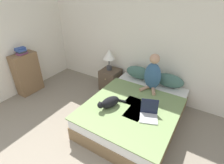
{
  "coord_description": "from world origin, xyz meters",
  "views": [
    {
      "loc": [
        1.46,
        -0.17,
        2.45
      ],
      "look_at": [
        -0.02,
        2.2,
        0.83
      ],
      "focal_mm": 28.0,
      "sensor_mm": 36.0,
      "label": 1
    }
  ],
  "objects_px": {
    "pillow_near": "(139,73)",
    "cat_tabby": "(109,102)",
    "bed": "(135,112)",
    "bookshelf": "(27,73)",
    "laptop_open": "(149,114)",
    "nightstand": "(110,79)",
    "book_stack_top": "(21,51)",
    "person_sitting": "(153,74)",
    "table_lamp": "(109,56)",
    "pillow_far": "(169,80)"
  },
  "relations": [
    {
      "from": "table_lamp",
      "to": "book_stack_top",
      "type": "relative_size",
      "value": 2.23
    },
    {
      "from": "pillow_near",
      "to": "cat_tabby",
      "type": "distance_m",
      "value": 1.27
    },
    {
      "from": "book_stack_top",
      "to": "person_sitting",
      "type": "bearing_deg",
      "value": 19.39
    },
    {
      "from": "pillow_far",
      "to": "person_sitting",
      "type": "xyz_separation_m",
      "value": [
        -0.29,
        -0.28,
        0.19
      ]
    },
    {
      "from": "pillow_near",
      "to": "laptop_open",
      "type": "height_order",
      "value": "pillow_near"
    },
    {
      "from": "pillow_far",
      "to": "bookshelf",
      "type": "xyz_separation_m",
      "value": [
        -3.09,
        -1.26,
        -0.13
      ]
    },
    {
      "from": "table_lamp",
      "to": "pillow_near",
      "type": "bearing_deg",
      "value": 5.1
    },
    {
      "from": "pillow_near",
      "to": "pillow_far",
      "type": "height_order",
      "value": "same"
    },
    {
      "from": "laptop_open",
      "to": "book_stack_top",
      "type": "relative_size",
      "value": 1.71
    },
    {
      "from": "pillow_near",
      "to": "book_stack_top",
      "type": "height_order",
      "value": "book_stack_top"
    },
    {
      "from": "nightstand",
      "to": "pillow_far",
      "type": "bearing_deg",
      "value": 3.15
    },
    {
      "from": "bed",
      "to": "book_stack_top",
      "type": "bearing_deg",
      "value": -172.25
    },
    {
      "from": "person_sitting",
      "to": "table_lamp",
      "type": "xyz_separation_m",
      "value": [
        -1.19,
        0.21,
        0.09
      ]
    },
    {
      "from": "table_lamp",
      "to": "person_sitting",
      "type": "bearing_deg",
      "value": -9.94
    },
    {
      "from": "nightstand",
      "to": "bed",
      "type": "bearing_deg",
      "value": -36.95
    },
    {
      "from": "nightstand",
      "to": "table_lamp",
      "type": "relative_size",
      "value": 1.03
    },
    {
      "from": "nightstand",
      "to": "table_lamp",
      "type": "distance_m",
      "value": 0.64
    },
    {
      "from": "pillow_near",
      "to": "laptop_open",
      "type": "distance_m",
      "value": 1.35
    },
    {
      "from": "bookshelf",
      "to": "person_sitting",
      "type": "bearing_deg",
      "value": 19.35
    },
    {
      "from": "pillow_far",
      "to": "book_stack_top",
      "type": "distance_m",
      "value": 3.36
    },
    {
      "from": "cat_tabby",
      "to": "book_stack_top",
      "type": "height_order",
      "value": "book_stack_top"
    },
    {
      "from": "pillow_near",
      "to": "cat_tabby",
      "type": "relative_size",
      "value": 1.19
    },
    {
      "from": "laptop_open",
      "to": "pillow_near",
      "type": "bearing_deg",
      "value": 100.9
    },
    {
      "from": "person_sitting",
      "to": "cat_tabby",
      "type": "xyz_separation_m",
      "value": [
        -0.41,
        -0.99,
        -0.24
      ]
    },
    {
      "from": "pillow_far",
      "to": "nightstand",
      "type": "distance_m",
      "value": 1.47
    },
    {
      "from": "bed",
      "to": "pillow_far",
      "type": "distance_m",
      "value": 1.03
    },
    {
      "from": "pillow_far",
      "to": "cat_tabby",
      "type": "height_order",
      "value": "pillow_far"
    },
    {
      "from": "laptop_open",
      "to": "cat_tabby",
      "type": "bearing_deg",
      "value": 168.88
    },
    {
      "from": "bed",
      "to": "nightstand",
      "type": "height_order",
      "value": "nightstand"
    },
    {
      "from": "nightstand",
      "to": "table_lamp",
      "type": "height_order",
      "value": "table_lamp"
    },
    {
      "from": "bed",
      "to": "person_sitting",
      "type": "xyz_separation_m",
      "value": [
        0.06,
        0.61,
        0.58
      ]
    },
    {
      "from": "pillow_near",
      "to": "cat_tabby",
      "type": "bearing_deg",
      "value": -89.71
    },
    {
      "from": "bed",
      "to": "bookshelf",
      "type": "height_order",
      "value": "bookshelf"
    },
    {
      "from": "pillow_near",
      "to": "nightstand",
      "type": "xyz_separation_m",
      "value": [
        -0.73,
        -0.08,
        -0.36
      ]
    },
    {
      "from": "person_sitting",
      "to": "bookshelf",
      "type": "relative_size",
      "value": 0.77
    },
    {
      "from": "table_lamp",
      "to": "pillow_far",
      "type": "bearing_deg",
      "value": 2.67
    },
    {
      "from": "cat_tabby",
      "to": "bookshelf",
      "type": "bearing_deg",
      "value": -68.82
    },
    {
      "from": "pillow_near",
      "to": "laptop_open",
      "type": "bearing_deg",
      "value": -58.11
    },
    {
      "from": "bed",
      "to": "person_sitting",
      "type": "relative_size",
      "value": 2.69
    },
    {
      "from": "laptop_open",
      "to": "nightstand",
      "type": "bearing_deg",
      "value": 122.5
    },
    {
      "from": "pillow_near",
      "to": "nightstand",
      "type": "distance_m",
      "value": 0.81
    },
    {
      "from": "cat_tabby",
      "to": "nightstand",
      "type": "xyz_separation_m",
      "value": [
        -0.73,
        1.19,
        -0.31
      ]
    },
    {
      "from": "laptop_open",
      "to": "book_stack_top",
      "type": "xyz_separation_m",
      "value": [
        -3.09,
        -0.12,
        0.54
      ]
    },
    {
      "from": "pillow_near",
      "to": "bookshelf",
      "type": "xyz_separation_m",
      "value": [
        -2.39,
        -1.26,
        -0.13
      ]
    },
    {
      "from": "table_lamp",
      "to": "bed",
      "type": "bearing_deg",
      "value": -36.17
    },
    {
      "from": "laptop_open",
      "to": "bookshelf",
      "type": "distance_m",
      "value": 3.1
    },
    {
      "from": "cat_tabby",
      "to": "bookshelf",
      "type": "relative_size",
      "value": 0.51
    },
    {
      "from": "pillow_far",
      "to": "pillow_near",
      "type": "bearing_deg",
      "value": 180.0
    },
    {
      "from": "pillow_near",
      "to": "person_sitting",
      "type": "distance_m",
      "value": 0.54
    },
    {
      "from": "pillow_near",
      "to": "book_stack_top",
      "type": "relative_size",
      "value": 2.63
    }
  ]
}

